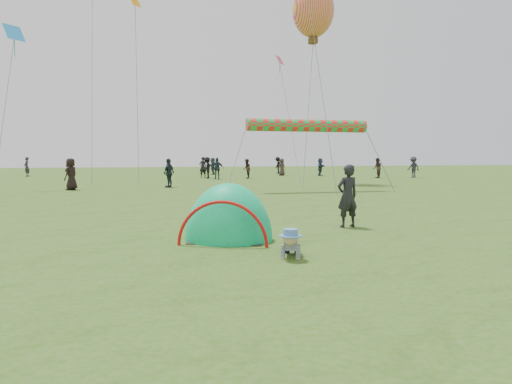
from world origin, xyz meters
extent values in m
plane|color=#2A5810|center=(0.00, 0.00, 0.00)|extent=(140.00, 140.00, 0.00)
ellipsoid|color=#00A279|center=(-0.74, 2.52, 0.00)|extent=(2.39, 2.20, 2.51)
imported|color=black|center=(2.57, 3.51, 0.81)|extent=(0.64, 0.47, 1.62)
imported|color=#2B2A35|center=(-12.20, 37.42, 0.87)|extent=(0.47, 0.67, 1.74)
imported|color=#1E2630|center=(-0.86, 19.75, 0.84)|extent=(0.91, 1.04, 1.69)
imported|color=#272531|center=(19.98, 26.79, 0.89)|extent=(0.96, 1.29, 1.77)
imported|color=#242F41|center=(13.72, 32.05, 0.82)|extent=(1.36, 1.46, 1.64)
imported|color=black|center=(2.71, 31.11, 0.88)|extent=(0.72, 0.56, 1.76)
imported|color=#3C2B29|center=(16.58, 26.74, 0.84)|extent=(0.80, 0.93, 1.68)
imported|color=black|center=(2.88, 29.80, 0.87)|extent=(0.76, 1.19, 1.75)
imported|color=black|center=(-6.10, 19.05, 0.86)|extent=(0.89, 1.00, 1.72)
imported|color=#2C3442|center=(4.58, 37.41, 0.83)|extent=(0.69, 1.59, 1.66)
imported|color=#33241F|center=(5.94, 28.72, 0.80)|extent=(0.78, 0.91, 1.60)
imported|color=#263740|center=(3.45, 28.26, 0.85)|extent=(1.04, 0.52, 1.70)
imported|color=black|center=(11.40, 37.80, 0.87)|extent=(0.66, 1.13, 1.73)
imported|color=#352826|center=(10.42, 33.39, 0.80)|extent=(0.91, 0.76, 1.60)
cylinder|color=red|center=(5.90, 15.07, 3.39)|extent=(6.45, 0.64, 0.64)
plane|color=orange|center=(-2.56, 27.09, 12.73)|extent=(0.88, 0.88, 0.72)
plane|color=#2389D9|center=(-8.99, 20.67, 8.52)|extent=(1.09, 1.09, 0.89)
plane|color=#CC4260|center=(8.80, 29.02, 9.64)|extent=(0.89, 0.89, 0.72)
camera|label=1|loc=(-2.66, -7.18, 1.84)|focal=32.00mm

